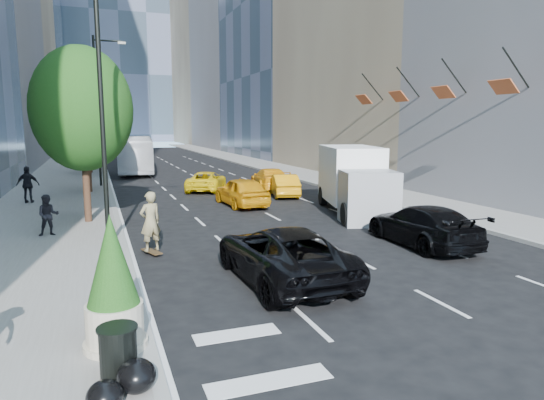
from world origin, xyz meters
name	(u,v)px	position (x,y,z in m)	size (l,w,h in m)	color
ground	(330,264)	(0.00, 0.00, 0.00)	(160.00, 160.00, 0.00)	black
sidewalk_left	(68,176)	(-9.00, 30.00, 0.07)	(6.00, 120.00, 0.15)	slate
sidewalk_right	(282,169)	(10.00, 30.00, 0.07)	(4.00, 120.00, 0.15)	slate
tower_right_far	(223,32)	(22.00, 98.00, 25.00)	(20.00, 24.00, 50.00)	#786653
lamp_near	(106,79)	(-6.32, 4.00, 5.81)	(2.13, 0.22, 10.00)	black
lamp_far	(99,102)	(-6.32, 22.00, 5.81)	(2.13, 0.22, 10.00)	black
tree_near	(82,109)	(-7.20, 9.00, 4.97)	(4.20, 4.20, 7.46)	black
tree_mid	(85,108)	(-7.20, 19.00, 5.32)	(4.50, 4.50, 7.99)	black
tree_far	(88,121)	(-7.20, 32.00, 4.62)	(3.90, 3.90, 6.92)	black
traffic_signal	(97,125)	(-6.40, 40.00, 4.23)	(2.48, 0.53, 5.20)	black
facade_flags	(421,91)	(10.64, 10.00, 6.18)	(1.85, 13.30, 2.05)	black
skateboarder	(151,226)	(-5.17, 3.00, 1.01)	(0.73, 0.48, 2.01)	#827751
black_sedan_lincoln	(283,254)	(-2.00, -1.00, 0.77)	(2.55, 5.52, 1.53)	black
black_sedan_mercedes	(422,225)	(4.20, 1.00, 0.74)	(2.07, 5.08, 1.47)	black
taxi_a	(241,191)	(0.50, 11.50, 0.78)	(1.84, 4.57, 1.56)	orange
taxi_b	(284,185)	(3.94, 14.00, 0.68)	(1.43, 4.10, 1.35)	orange
taxi_c	(206,181)	(0.02, 18.00, 0.64)	(2.11, 4.59, 1.27)	yellow
taxi_d	(270,179)	(4.20, 17.24, 0.72)	(2.01, 4.94, 1.43)	#FFA90D
city_bus	(137,154)	(-3.20, 32.12, 1.65)	(2.76, 11.82, 3.29)	white
box_truck	(355,180)	(5.08, 7.48, 1.65)	(4.14, 7.17, 3.24)	white
pedestrian_a	(48,215)	(-8.58, 6.58, 0.94)	(0.77, 0.60, 1.58)	black
pedestrian_b	(28,185)	(-10.25, 15.49, 1.14)	(1.16, 0.48, 1.97)	black
trash_can	(118,355)	(-6.60, -5.38, 0.60)	(0.60, 0.60, 0.90)	black
planter_shrub	(113,285)	(-6.60, -4.05, 1.38)	(1.07, 1.07, 2.58)	#B9B099
garbage_bags	(124,384)	(-6.55, -5.96, 0.40)	(1.06, 1.03, 0.53)	black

